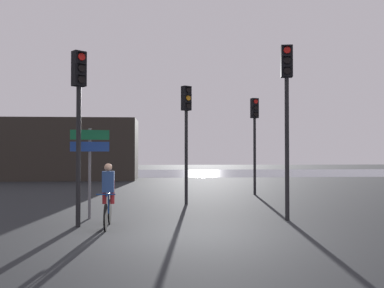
{
  "coord_description": "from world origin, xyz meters",
  "views": [
    {
      "loc": [
        -0.51,
        -9.76,
        1.88
      ],
      "look_at": [
        0.5,
        5.0,
        2.2
      ],
      "focal_mm": 40.0,
      "sensor_mm": 36.0,
      "label": 1
    }
  ],
  "objects_px": {
    "traffic_light_center": "(186,122)",
    "distant_building": "(27,149)",
    "traffic_light_far_right": "(255,128)",
    "direction_sign_post": "(90,156)",
    "traffic_light_near_right": "(287,99)",
    "cyclist": "(108,195)",
    "traffic_light_near_left": "(79,105)"
  },
  "relations": [
    {
      "from": "traffic_light_center",
      "to": "cyclist",
      "type": "bearing_deg",
      "value": 30.51
    },
    {
      "from": "distant_building",
      "to": "traffic_light_near_left",
      "type": "distance_m",
      "value": 21.26
    },
    {
      "from": "distant_building",
      "to": "direction_sign_post",
      "type": "height_order",
      "value": "distant_building"
    },
    {
      "from": "traffic_light_near_right",
      "to": "cyclist",
      "type": "xyz_separation_m",
      "value": [
        -4.88,
        -0.77,
        -2.58
      ]
    },
    {
      "from": "distant_building",
      "to": "traffic_light_near_right",
      "type": "distance_m",
      "value": 23.26
    },
    {
      "from": "traffic_light_center",
      "to": "traffic_light_near_right",
      "type": "bearing_deg",
      "value": 89.76
    },
    {
      "from": "distant_building",
      "to": "traffic_light_center",
      "type": "distance_m",
      "value": 18.51
    },
    {
      "from": "traffic_light_near_left",
      "to": "traffic_light_center",
      "type": "height_order",
      "value": "traffic_light_near_left"
    },
    {
      "from": "traffic_light_near_right",
      "to": "direction_sign_post",
      "type": "xyz_separation_m",
      "value": [
        -5.59,
        0.68,
        -1.6
      ]
    },
    {
      "from": "traffic_light_center",
      "to": "direction_sign_post",
      "type": "height_order",
      "value": "traffic_light_center"
    },
    {
      "from": "traffic_light_center",
      "to": "distant_building",
      "type": "bearing_deg",
      "value": -89.45
    },
    {
      "from": "direction_sign_post",
      "to": "traffic_light_far_right",
      "type": "bearing_deg",
      "value": -145.36
    },
    {
      "from": "traffic_light_center",
      "to": "traffic_light_far_right",
      "type": "height_order",
      "value": "traffic_light_far_right"
    },
    {
      "from": "traffic_light_near_left",
      "to": "cyclist",
      "type": "relative_size",
      "value": 2.63
    },
    {
      "from": "distant_building",
      "to": "traffic_light_near_left",
      "type": "relative_size",
      "value": 3.42
    },
    {
      "from": "distant_building",
      "to": "traffic_light_far_right",
      "type": "bearing_deg",
      "value": -40.66
    },
    {
      "from": "distant_building",
      "to": "cyclist",
      "type": "height_order",
      "value": "distant_building"
    },
    {
      "from": "distant_building",
      "to": "traffic_light_far_right",
      "type": "xyz_separation_m",
      "value": [
        13.75,
        -11.81,
        0.89
      ]
    },
    {
      "from": "distant_building",
      "to": "direction_sign_post",
      "type": "relative_size",
      "value": 5.92
    },
    {
      "from": "traffic_light_far_right",
      "to": "direction_sign_post",
      "type": "distance_m",
      "value": 9.27
    },
    {
      "from": "direction_sign_post",
      "to": "cyclist",
      "type": "xyz_separation_m",
      "value": [
        0.71,
        -1.44,
        -0.97
      ]
    },
    {
      "from": "traffic_light_far_right",
      "to": "cyclist",
      "type": "xyz_separation_m",
      "value": [
        -5.56,
        -8.15,
        -2.23
      ]
    },
    {
      "from": "traffic_light_far_right",
      "to": "traffic_light_near_right",
      "type": "height_order",
      "value": "traffic_light_near_right"
    },
    {
      "from": "traffic_light_center",
      "to": "traffic_light_far_right",
      "type": "relative_size",
      "value": 1.0
    },
    {
      "from": "traffic_light_center",
      "to": "traffic_light_near_right",
      "type": "xyz_separation_m",
      "value": [
        2.62,
        -3.94,
        0.36
      ]
    },
    {
      "from": "traffic_light_far_right",
      "to": "traffic_light_near_right",
      "type": "xyz_separation_m",
      "value": [
        -0.68,
        -7.38,
        0.34
      ]
    },
    {
      "from": "traffic_light_far_right",
      "to": "traffic_light_near_right",
      "type": "distance_m",
      "value": 7.42
    },
    {
      "from": "distant_building",
      "to": "direction_sign_post",
      "type": "distance_m",
      "value": 19.98
    },
    {
      "from": "traffic_light_center",
      "to": "direction_sign_post",
      "type": "bearing_deg",
      "value": 13.88
    },
    {
      "from": "traffic_light_near_right",
      "to": "cyclist",
      "type": "distance_m",
      "value": 5.57
    },
    {
      "from": "traffic_light_near_right",
      "to": "direction_sign_post",
      "type": "distance_m",
      "value": 5.85
    },
    {
      "from": "traffic_light_center",
      "to": "direction_sign_post",
      "type": "distance_m",
      "value": 4.58
    }
  ]
}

